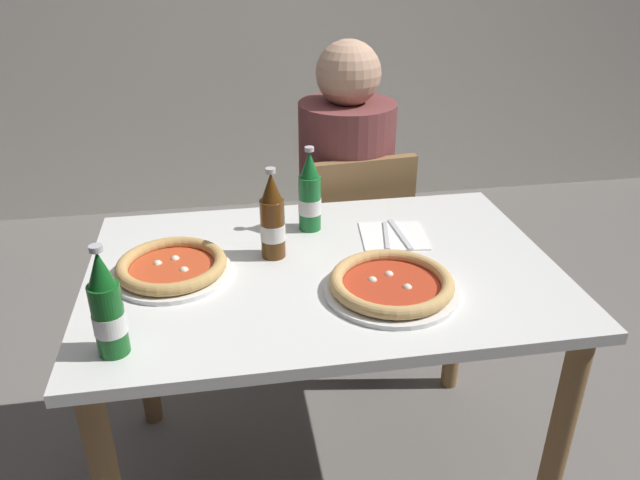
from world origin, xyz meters
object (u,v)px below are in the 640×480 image
object	(u,v)px
dining_table_main	(323,303)
chair_behind_table	(350,244)
pizza_margherita_near	(391,284)
beer_bottle_right	(310,195)
beer_bottle_left	(107,309)
beer_bottle_center	(272,220)
napkin_with_cutlery	(393,236)
pizza_marinara_far	(172,267)
diner_seated	(345,214)

from	to	relation	value
dining_table_main	chair_behind_table	size ratio (longest dim) A/B	1.41
pizza_margherita_near	beer_bottle_right	world-z (taller)	beer_bottle_right
beer_bottle_right	chair_behind_table	bearing A→B (deg)	61.74
beer_bottle_left	dining_table_main	bearing A→B (deg)	30.12
chair_behind_table	beer_bottle_center	size ratio (longest dim) A/B	3.44
dining_table_main	napkin_with_cutlery	xyz separation A→B (m)	(0.22, 0.13, 0.12)
pizza_margherita_near	chair_behind_table	bearing A→B (deg)	84.88
beer_bottle_center	beer_bottle_right	xyz separation A→B (m)	(0.12, 0.15, 0.00)
pizza_marinara_far	beer_bottle_center	world-z (taller)	beer_bottle_center
beer_bottle_right	diner_seated	bearing A→B (deg)	65.42
beer_bottle_left	beer_bottle_right	world-z (taller)	same
pizza_marinara_far	napkin_with_cutlery	world-z (taller)	pizza_marinara_far
beer_bottle_left	napkin_with_cutlery	xyz separation A→B (m)	(0.71, 0.42, -0.10)
beer_bottle_left	napkin_with_cutlery	distance (m)	0.83
chair_behind_table	beer_bottle_center	xyz separation A→B (m)	(-0.33, -0.53, 0.37)
pizza_marinara_far	beer_bottle_right	bearing A→B (deg)	28.10
diner_seated	beer_bottle_right	world-z (taller)	diner_seated
pizza_margherita_near	pizza_marinara_far	xyz separation A→B (m)	(-0.52, 0.17, 0.00)
chair_behind_table	pizza_margherita_near	world-z (taller)	chair_behind_table
chair_behind_table	beer_bottle_left	bearing A→B (deg)	45.66
dining_table_main	beer_bottle_center	bearing A→B (deg)	147.25
pizza_margherita_near	dining_table_main	bearing A→B (deg)	132.48
dining_table_main	diner_seated	world-z (taller)	diner_seated
dining_table_main	chair_behind_table	xyz separation A→B (m)	(0.21, 0.61, -0.15)
diner_seated	beer_bottle_right	size ratio (longest dim) A/B	4.89
chair_behind_table	beer_bottle_right	size ratio (longest dim) A/B	3.44
chair_behind_table	pizza_marinara_far	xyz separation A→B (m)	(-0.59, -0.59, 0.29)
dining_table_main	diner_seated	xyz separation A→B (m)	(0.20, 0.66, -0.05)
dining_table_main	pizza_marinara_far	xyz separation A→B (m)	(-0.38, 0.02, 0.14)
chair_behind_table	napkin_with_cutlery	world-z (taller)	chair_behind_table
dining_table_main	napkin_with_cutlery	size ratio (longest dim) A/B	6.01
napkin_with_cutlery	diner_seated	bearing A→B (deg)	92.82
beer_bottle_left	chair_behind_table	bearing A→B (deg)	52.18
pizza_marinara_far	beer_bottle_left	xyz separation A→B (m)	(-0.10, -0.30, 0.08)
beer_bottle_left	beer_bottle_right	bearing A→B (deg)	46.23
dining_table_main	napkin_with_cutlery	bearing A→B (deg)	30.78
diner_seated	pizza_marinara_far	xyz separation A→B (m)	(-0.58, -0.64, 0.19)
beer_bottle_right	napkin_with_cutlery	size ratio (longest dim) A/B	1.24
diner_seated	chair_behind_table	bearing A→B (deg)	-80.91
pizza_margherita_near	beer_bottle_left	bearing A→B (deg)	-168.25
chair_behind_table	napkin_with_cutlery	size ratio (longest dim) A/B	4.26
pizza_margherita_near	beer_bottle_left	distance (m)	0.64
beer_bottle_left	beer_bottle_center	bearing A→B (deg)	44.55
chair_behind_table	beer_bottle_center	bearing A→B (deg)	51.90
beer_bottle_right	pizza_margherita_near	bearing A→B (deg)	-69.77
beer_bottle_left	pizza_marinara_far	bearing A→B (deg)	71.19
dining_table_main	pizza_marinara_far	world-z (taller)	pizza_marinara_far
pizza_marinara_far	diner_seated	bearing A→B (deg)	47.72
diner_seated	napkin_with_cutlery	size ratio (longest dim) A/B	6.06
diner_seated	napkin_with_cutlery	bearing A→B (deg)	-87.18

